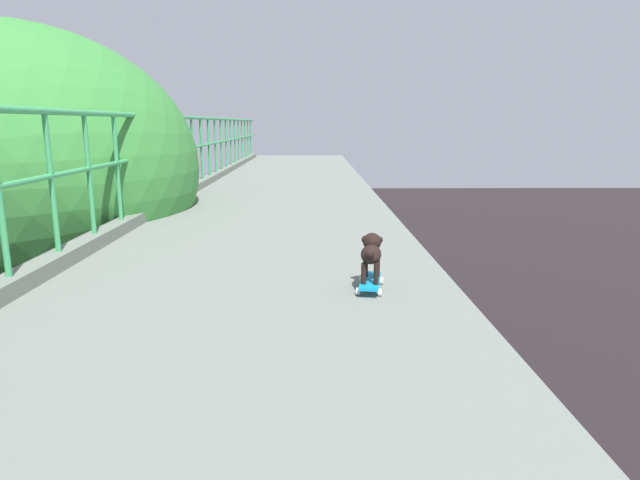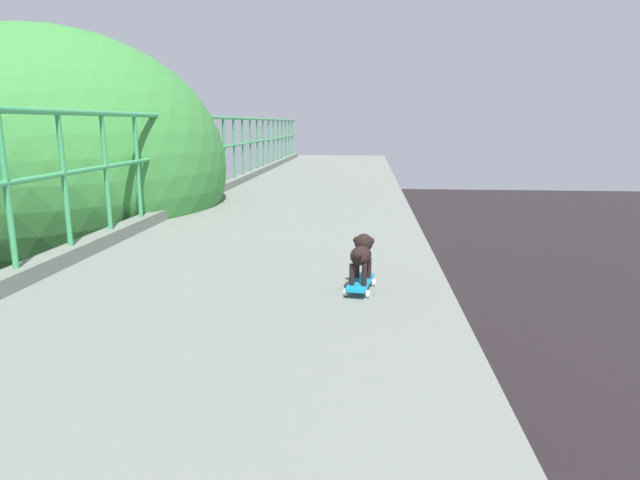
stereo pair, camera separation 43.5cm
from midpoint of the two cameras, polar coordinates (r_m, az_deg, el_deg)
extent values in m
cylinder|color=#3CA55F|center=(4.33, -27.71, 4.55)|extent=(0.04, 0.04, 1.13)
cylinder|color=#3CA55F|center=(4.97, -23.13, 5.78)|extent=(0.04, 0.04, 1.13)
cylinder|color=#3CA55F|center=(5.64, -19.60, 6.70)|extent=(0.04, 0.04, 1.13)
cylinder|color=#3CA55F|center=(6.32, -16.82, 7.41)|extent=(0.04, 0.04, 1.13)
cylinder|color=#3CA55F|center=(7.02, -14.58, 7.96)|extent=(0.04, 0.04, 1.13)
cylinder|color=#3CA55F|center=(7.72, -12.75, 8.41)|extent=(0.04, 0.04, 1.13)
cylinder|color=#3CA55F|center=(8.43, -11.21, 8.77)|extent=(0.04, 0.04, 1.13)
cylinder|color=#3CA55F|center=(9.15, -9.92, 9.07)|extent=(0.04, 0.04, 1.13)
cylinder|color=#3CA55F|center=(9.87, -8.81, 9.33)|extent=(0.04, 0.04, 1.13)
cylinder|color=#3CA55F|center=(10.60, -7.85, 9.55)|extent=(0.04, 0.04, 1.13)
cylinder|color=#3CA55F|center=(11.33, -7.02, 9.73)|extent=(0.04, 0.04, 1.13)
cylinder|color=#3CA55F|center=(12.05, -6.28, 9.90)|extent=(0.04, 0.04, 1.13)
cylinder|color=#3CA55F|center=(12.79, -5.63, 10.04)|extent=(0.04, 0.04, 1.13)
cylinder|color=#3CA55F|center=(13.52, -5.05, 10.17)|extent=(0.04, 0.04, 1.13)
cylinder|color=#3CA55F|center=(14.25, -4.53, 10.28)|extent=(0.04, 0.04, 1.13)
cylinder|color=#3CA55F|center=(14.99, -4.05, 10.38)|extent=(0.04, 0.04, 1.13)
cylinder|color=#3CA55F|center=(15.73, -3.63, 10.47)|extent=(0.04, 0.04, 1.13)
cylinder|color=#3CA55F|center=(16.46, -3.24, 10.55)|extent=(0.04, 0.04, 1.13)
cylinder|color=#3CA55F|center=(17.20, -2.88, 10.63)|extent=(0.04, 0.04, 1.13)
cylinder|color=#3CA55F|center=(17.94, -2.55, 10.69)|extent=(0.04, 0.04, 1.13)
cylinder|color=#3CA55F|center=(18.68, -2.25, 10.76)|extent=(0.04, 0.04, 1.13)
cylinder|color=black|center=(13.11, -25.35, -20.69)|extent=(0.23, 0.69, 0.69)
cube|color=red|center=(25.90, -19.68, -0.75)|extent=(2.37, 10.72, 2.90)
cube|color=black|center=(25.80, -19.76, 0.35)|extent=(2.39, 9.86, 0.70)
cylinder|color=black|center=(29.14, -14.45, -1.55)|extent=(0.28, 0.96, 0.96)
cylinder|color=black|center=(29.97, -18.55, -1.43)|extent=(0.28, 0.96, 0.96)
cylinder|color=black|center=(23.17, -19.89, -5.45)|extent=(0.28, 0.96, 0.96)
cylinder|color=black|center=(24.20, -24.80, -5.12)|extent=(0.28, 0.96, 0.96)
cylinder|color=#54322C|center=(9.91, -23.23, -16.75)|extent=(0.51, 0.51, 5.17)
ellipsoid|color=#39873A|center=(8.78, -25.42, 6.83)|extent=(5.11, 5.11, 3.97)
cube|color=#1191C4|center=(3.85, 7.53, -4.47)|extent=(0.20, 0.44, 0.02)
cylinder|color=silver|center=(3.99, 8.84, -4.50)|extent=(0.03, 0.06, 0.05)
cylinder|color=silver|center=(4.01, 6.65, -4.37)|extent=(0.03, 0.06, 0.05)
cylinder|color=silver|center=(3.73, 8.44, -5.70)|extent=(0.03, 0.06, 0.05)
cylinder|color=silver|center=(3.74, 6.09, -5.56)|extent=(0.03, 0.06, 0.05)
cylinder|color=black|center=(3.90, 8.37, -2.97)|extent=(0.04, 0.04, 0.15)
cylinder|color=black|center=(3.91, 7.12, -2.90)|extent=(0.04, 0.04, 0.15)
cylinder|color=black|center=(3.71, 8.06, -3.75)|extent=(0.04, 0.04, 0.15)
cylinder|color=black|center=(3.72, 6.74, -3.68)|extent=(0.04, 0.04, 0.15)
ellipsoid|color=black|center=(3.78, 7.62, -1.65)|extent=(0.18, 0.29, 0.13)
sphere|color=black|center=(3.88, 7.84, -0.34)|extent=(0.13, 0.13, 0.13)
ellipsoid|color=black|center=(3.94, 7.93, -0.30)|extent=(0.05, 0.07, 0.04)
sphere|color=black|center=(3.87, 8.57, -0.14)|extent=(0.06, 0.06, 0.06)
sphere|color=black|center=(3.88, 7.12, -0.06)|extent=(0.06, 0.06, 0.06)
sphere|color=black|center=(3.64, 7.39, -1.56)|extent=(0.06, 0.06, 0.06)
camera|label=1|loc=(0.22, -87.24, 0.60)|focal=30.36mm
camera|label=2|loc=(0.22, 92.76, -0.60)|focal=30.36mm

